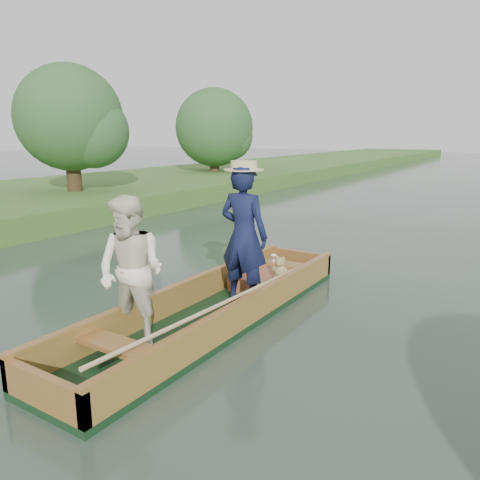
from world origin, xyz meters
The scene contains 3 objects.
ground centered at (0.00, 0.00, 0.00)m, with size 120.00×120.00×0.00m, color #283D30.
trees_far centered at (-3.53, 10.22, 2.60)m, with size 22.87×11.88×4.38m.
punt centered at (-0.06, -0.14, 0.64)m, with size 1.26×5.00×1.99m.
Camera 1 is at (3.30, -4.54, 2.35)m, focal length 35.00 mm.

